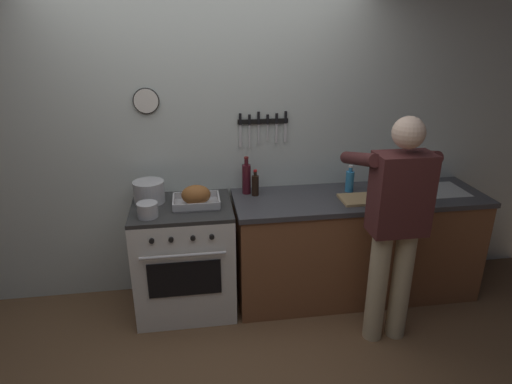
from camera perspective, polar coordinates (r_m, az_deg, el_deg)
wall_back at (r=3.60m, az=-6.48°, el=6.54°), size 6.00×0.13×2.60m
counter_block at (r=3.82m, az=12.89°, el=-6.60°), size 2.03×0.65×0.90m
stove at (r=3.59m, az=-9.21°, el=-8.39°), size 0.76×0.67×0.90m
person_cook at (r=3.15m, az=17.70°, el=-3.31°), size 0.51×0.63×1.66m
roasting_pan at (r=3.35m, az=-7.77°, el=-0.63°), size 0.35×0.26×0.16m
stock_pot at (r=3.48m, az=-13.69°, el=0.03°), size 0.24×0.24×0.17m
saucepan at (r=3.23m, az=-13.87°, el=-2.26°), size 0.15×0.15×0.11m
cutting_board at (r=3.54m, az=13.75°, el=-0.89°), size 0.36×0.24×0.02m
bottle_dish_soap at (r=3.67m, az=12.05°, el=1.45°), size 0.07×0.07×0.22m
bottle_wine_red at (r=3.54m, az=-1.25°, el=1.80°), size 0.07×0.07×0.31m
bottle_soy_sauce at (r=3.51m, az=-0.10°, el=0.93°), size 0.06×0.06×0.21m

